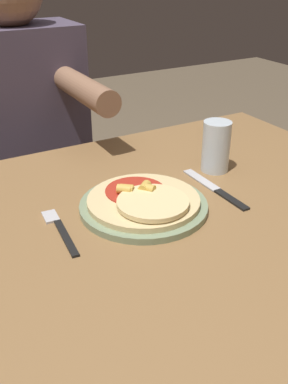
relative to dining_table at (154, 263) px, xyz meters
name	(u,v)px	position (x,y,z in m)	size (l,w,h in m)	color
dining_table	(154,263)	(0.00, 0.00, 0.00)	(1.22, 0.89, 0.77)	olive
plate	(144,206)	(0.00, 0.05, 0.12)	(0.27, 0.27, 0.01)	gray
pizza	(145,200)	(0.00, 0.04, 0.13)	(0.23, 0.23, 0.04)	#E0C689
fork	(59,229)	(-0.18, 0.06, 0.11)	(0.03, 0.18, 0.00)	black
knife	(216,189)	(0.18, 0.04, 0.11)	(0.02, 0.22, 0.00)	black
drinking_glass	(216,146)	(0.25, 0.13, 0.17)	(0.07, 0.07, 0.12)	silver
person_diner	(26,131)	(-0.06, 0.72, 0.08)	(0.38, 0.52, 1.25)	#2D2D38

